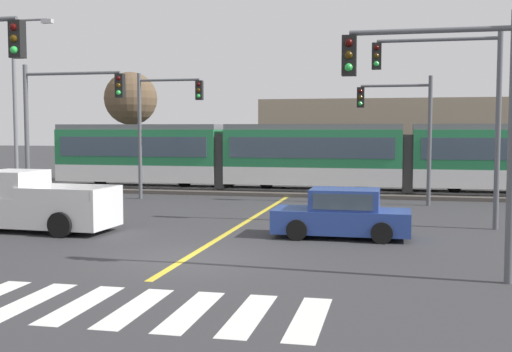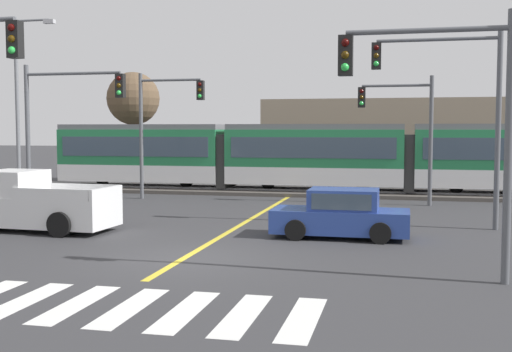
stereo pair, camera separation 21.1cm
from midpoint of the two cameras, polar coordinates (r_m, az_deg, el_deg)
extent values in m
plane|color=#333335|center=(16.85, -6.17, -7.34)|extent=(200.00, 200.00, 0.00)
cube|color=#4C4742|center=(33.57, 3.63, -1.40)|extent=(120.00, 4.00, 0.18)
cube|color=#939399|center=(32.85, 3.42, -1.27)|extent=(120.00, 0.08, 0.10)
cube|color=#939399|center=(34.27, 3.83, -1.05)|extent=(120.00, 0.08, 0.10)
cube|color=silver|center=(35.85, -9.80, 0.33)|extent=(9.00, 2.60, 0.90)
cube|color=#237A47|center=(35.79, -9.83, 2.57)|extent=(9.00, 2.60, 1.90)
cube|color=#384756|center=(34.57, -10.68, 2.59)|extent=(8.28, 0.04, 1.04)
cube|color=slate|center=(35.77, -9.85, 4.32)|extent=(9.00, 2.39, 0.28)
cylinder|color=black|center=(35.00, -6.05, -0.46)|extent=(0.70, 0.20, 0.70)
cylinder|color=black|center=(36.91, -13.33, -0.31)|extent=(0.70, 0.20, 0.70)
cube|color=silver|center=(33.34, 5.43, 0.09)|extent=(9.00, 2.60, 0.90)
cube|color=#237A47|center=(33.27, 5.44, 2.49)|extent=(9.00, 2.60, 1.90)
cube|color=#384756|center=(31.96, 5.13, 2.52)|extent=(8.28, 0.04, 1.04)
cube|color=slate|center=(33.25, 5.46, 4.37)|extent=(9.00, 2.39, 0.28)
cylinder|color=black|center=(33.14, 9.67, -0.76)|extent=(0.70, 0.20, 0.70)
cylinder|color=black|center=(33.79, 1.26, -0.60)|extent=(0.70, 0.20, 0.70)
cube|color=silver|center=(33.44, 21.78, -0.18)|extent=(9.00, 2.60, 0.90)
cube|color=#237A47|center=(33.37, 21.85, 2.22)|extent=(9.00, 2.60, 1.90)
cube|color=slate|center=(33.36, 21.90, 4.09)|extent=(9.00, 2.39, 0.28)
cylinder|color=black|center=(33.19, 17.53, -0.89)|extent=(0.70, 0.20, 0.70)
cube|color=#2D2D2D|center=(34.25, -2.47, 1.39)|extent=(0.50, 2.34, 2.80)
cube|color=#2D2D2D|center=(33.01, 13.64, 1.16)|extent=(0.50, 2.34, 2.80)
cube|color=silver|center=(13.56, -19.39, -10.40)|extent=(0.58, 2.80, 0.01)
cube|color=silver|center=(13.02, -15.21, -10.91)|extent=(0.58, 2.80, 0.01)
cube|color=silver|center=(12.56, -10.68, -11.40)|extent=(0.58, 2.80, 0.01)
cube|color=silver|center=(12.18, -5.83, -11.85)|extent=(0.58, 2.80, 0.01)
cube|color=silver|center=(11.89, -0.67, -12.23)|extent=(0.58, 2.80, 0.01)
cube|color=silver|center=(11.69, 4.71, -12.53)|extent=(0.58, 2.80, 0.01)
cube|color=gold|center=(22.92, -0.87, -4.23)|extent=(0.20, 17.90, 0.01)
cube|color=#284293|center=(20.09, 7.80, -3.98)|extent=(4.21, 1.71, 0.72)
cube|color=#284293|center=(20.00, 8.10, -2.06)|extent=(2.11, 1.53, 0.64)
cube|color=#384756|center=(20.11, 5.26, -2.00)|extent=(0.10, 1.43, 0.52)
cube|color=#384756|center=(19.23, 7.90, -2.31)|extent=(1.79, 0.05, 0.48)
cylinder|color=black|center=(19.45, 3.84, -4.81)|extent=(0.64, 0.22, 0.64)
cylinder|color=black|center=(21.11, 4.60, -4.10)|extent=(0.64, 0.22, 0.64)
cylinder|color=black|center=(19.21, 11.31, -5.00)|extent=(0.64, 0.22, 0.64)
cylinder|color=black|center=(20.89, 11.47, -4.26)|extent=(0.64, 0.22, 0.64)
cube|color=silver|center=(22.49, -18.79, -2.92)|extent=(5.49, 2.22, 0.96)
cube|color=silver|center=(22.87, -20.51, -0.58)|extent=(1.79, 1.92, 0.84)
cube|color=silver|center=(20.98, -17.52, -1.58)|extent=(2.70, 0.25, 0.36)
cube|color=silver|center=(22.53, -14.95, -1.14)|extent=(2.70, 0.25, 0.36)
cube|color=silver|center=(21.03, -12.90, -1.47)|extent=(0.22, 1.96, 0.36)
cylinder|color=black|center=(24.22, -20.51, -3.10)|extent=(0.81, 0.32, 0.80)
cylinder|color=black|center=(20.85, -16.75, -4.15)|extent=(0.81, 0.32, 0.80)
cylinder|color=black|center=(22.51, -14.06, -3.49)|extent=(0.81, 0.32, 0.80)
cylinder|color=#515459|center=(29.00, 15.47, 3.01)|extent=(0.18, 0.18, 5.67)
cylinder|color=#515459|center=(29.04, 12.58, 7.85)|extent=(3.00, 0.12, 0.12)
cube|color=black|center=(29.06, 9.58, 6.90)|extent=(0.32, 0.28, 0.90)
sphere|color=#360605|center=(28.93, 9.57, 7.45)|extent=(0.18, 0.18, 0.18)
sphere|color=#3A2706|center=(28.91, 9.57, 6.92)|extent=(0.18, 0.18, 0.18)
sphere|color=green|center=(28.90, 9.56, 6.38)|extent=(0.18, 0.18, 0.18)
cylinder|color=#515459|center=(14.82, 21.92, 2.28)|extent=(0.18, 0.18, 5.90)
cylinder|color=#515459|center=(14.80, 15.33, 12.37)|extent=(3.50, 0.12, 0.12)
cube|color=black|center=(14.78, 8.38, 10.54)|extent=(0.32, 0.28, 0.90)
sphere|color=#360605|center=(14.66, 8.35, 11.65)|extent=(0.18, 0.18, 0.18)
sphere|color=#3A2706|center=(14.63, 8.33, 10.60)|extent=(0.18, 0.18, 0.18)
sphere|color=green|center=(14.60, 8.32, 9.55)|extent=(0.18, 0.18, 0.18)
cylinder|color=#515459|center=(26.98, -19.41, 3.06)|extent=(0.18, 0.18, 5.88)
cylinder|color=#515459|center=(26.05, -15.79, 8.76)|extent=(4.00, 0.12, 0.12)
cube|color=black|center=(25.12, -11.72, 7.86)|extent=(0.32, 0.28, 0.90)
sphere|color=#360605|center=(25.00, -11.88, 8.50)|extent=(0.18, 0.18, 0.18)
sphere|color=#3A2706|center=(24.98, -11.87, 7.88)|extent=(0.18, 0.18, 0.18)
sphere|color=green|center=(24.97, -11.86, 7.26)|extent=(0.18, 0.18, 0.18)
cylinder|color=#515459|center=(22.75, 20.97, 3.90)|extent=(0.18, 0.18, 6.71)
cylinder|color=#515459|center=(22.76, 16.08, 11.59)|extent=(4.00, 0.12, 0.12)
cube|color=black|center=(22.69, 10.92, 10.42)|extent=(0.32, 0.28, 0.90)
sphere|color=#360605|center=(22.57, 10.91, 11.15)|extent=(0.18, 0.18, 0.18)
sphere|color=#3A2706|center=(22.54, 10.90, 10.47)|extent=(0.18, 0.18, 0.18)
sphere|color=green|center=(22.51, 10.89, 9.78)|extent=(0.18, 0.18, 0.18)
cube|color=black|center=(16.93, -20.29, 11.30)|extent=(0.32, 0.28, 0.90)
sphere|color=#360605|center=(16.84, -20.60, 12.26)|extent=(0.18, 0.18, 0.18)
sphere|color=#3A2706|center=(16.80, -20.58, 11.35)|extent=(0.18, 0.18, 0.18)
sphere|color=green|center=(16.77, -20.55, 10.43)|extent=(0.18, 0.18, 0.18)
cylinder|color=#515459|center=(31.27, -9.98, 3.48)|extent=(0.18, 0.18, 6.01)
cylinder|color=#515459|center=(30.80, -7.44, 8.45)|extent=(3.00, 0.12, 0.12)
cube|color=black|center=(30.27, -4.75, 7.60)|extent=(0.32, 0.28, 0.90)
sphere|color=#360605|center=(30.15, -4.84, 8.13)|extent=(0.18, 0.18, 0.18)
sphere|color=#3A2706|center=(30.13, -4.84, 7.62)|extent=(0.18, 0.18, 0.18)
sphere|color=green|center=(30.12, -4.84, 7.10)|extent=(0.18, 0.18, 0.18)
cylinder|color=slate|center=(35.42, -20.29, 5.84)|extent=(0.20, 0.20, 9.07)
cylinder|color=slate|center=(35.31, -19.12, 12.95)|extent=(1.95, 0.12, 0.12)
cube|color=#B2B2B7|center=(34.79, -17.72, 12.95)|extent=(0.56, 0.28, 0.20)
cylinder|color=brown|center=(41.15, -10.66, 2.66)|extent=(0.32, 0.32, 4.60)
sphere|color=brown|center=(41.18, -10.71, 6.78)|extent=(3.31, 3.31, 3.31)
cube|color=gray|center=(43.06, 13.61, 3.11)|extent=(18.59, 6.00, 5.25)
camera|label=1|loc=(0.11, -89.75, 0.02)|focal=45.00mm
camera|label=2|loc=(0.11, 90.25, -0.02)|focal=45.00mm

